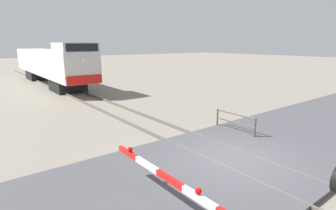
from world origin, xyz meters
TOP-DOWN VIEW (x-y plane):
  - ground_plane at (0.00, 0.00)m, footprint 160.00×160.00m
  - rail_track_left at (-0.72, 0.00)m, footprint 0.08×80.00m
  - rail_track_right at (0.72, 0.00)m, footprint 0.08×80.00m
  - road_surface at (0.00, 0.00)m, footprint 36.00×5.87m
  - locomotive at (0.00, 22.25)m, footprint 2.71×18.23m
  - guard_railing at (2.37, 1.86)m, footprint 0.08×2.15m

SIDE VIEW (x-z plane):
  - ground_plane at x=0.00m, z-range 0.00..0.00m
  - road_surface at x=0.00m, z-range 0.00..0.15m
  - rail_track_left at x=-0.72m, z-range 0.00..0.15m
  - rail_track_right at x=0.72m, z-range 0.00..0.15m
  - guard_railing at x=2.37m, z-range 0.13..1.08m
  - locomotive at x=0.00m, z-range 0.05..4.08m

